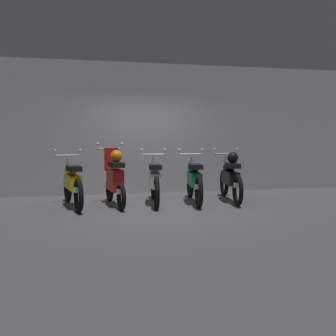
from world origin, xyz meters
TOP-DOWN VIEW (x-y plane):
  - ground_plane at (0.00, 0.00)m, footprint 80.00×80.00m
  - back_wall at (0.00, 1.95)m, footprint 16.00×0.30m
  - motorbike_slot_0 at (-1.69, 0.26)m, footprint 0.63×1.93m
  - motorbike_slot_1 at (-0.85, 0.24)m, footprint 0.59×1.68m
  - motorbike_slot_2 at (0.00, 0.32)m, footprint 0.59×1.95m
  - motorbike_slot_3 at (0.85, 0.24)m, footprint 0.58×1.94m
  - motorbike_slot_4 at (1.69, 0.27)m, footprint 0.58×1.94m

SIDE VIEW (x-z plane):
  - ground_plane at x=0.00m, z-range 0.00..0.00m
  - motorbike_slot_0 at x=-1.69m, z-range -0.08..1.07m
  - motorbike_slot_2 at x=0.00m, z-range -0.08..1.07m
  - motorbike_slot_3 at x=0.85m, z-range -0.08..1.07m
  - motorbike_slot_4 at x=1.69m, z-range -0.05..1.10m
  - motorbike_slot_1 at x=-0.85m, z-range -0.08..1.21m
  - back_wall at x=0.00m, z-range 0.00..3.22m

